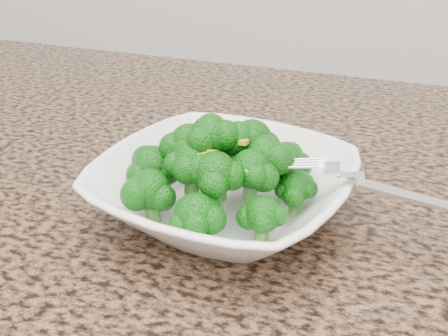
% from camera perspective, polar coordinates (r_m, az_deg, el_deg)
% --- Properties ---
extents(granite_counter, '(1.64, 1.04, 0.03)m').
position_cam_1_polar(granite_counter, '(0.51, -12.72, -8.16)').
color(granite_counter, brown).
rests_on(granite_counter, cabinet).
extents(bowl, '(0.25, 0.25, 0.05)m').
position_cam_1_polar(bowl, '(0.50, 0.00, -2.31)').
color(bowl, white).
rests_on(bowl, granite_counter).
extents(broccoli_pile, '(0.20, 0.20, 0.06)m').
position_cam_1_polar(broccoli_pile, '(0.47, 0.00, 3.94)').
color(broccoli_pile, '#0C5A0A').
rests_on(broccoli_pile, bowl).
extents(garlic_topping, '(0.12, 0.12, 0.01)m').
position_cam_1_polar(garlic_topping, '(0.46, 0.00, 7.95)').
color(garlic_topping, gold).
rests_on(garlic_topping, broccoli_pile).
extents(fork, '(0.18, 0.06, 0.01)m').
position_cam_1_polar(fork, '(0.46, 13.21, -0.89)').
color(fork, silver).
rests_on(fork, bowl).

